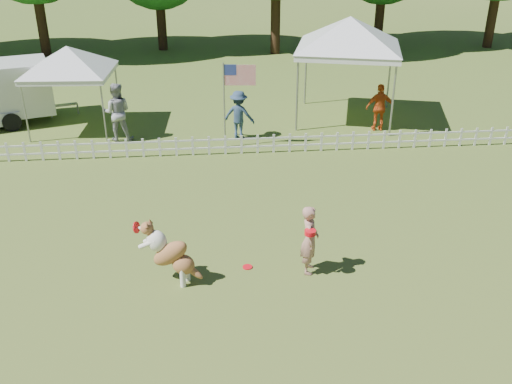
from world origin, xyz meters
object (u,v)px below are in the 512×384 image
spectator_a (117,112)px  spectator_c (380,107)px  canopy_tent_right (347,70)px  spectator_b (239,115)px  handler (310,240)px  canopy_tent_left (73,90)px  dog (171,254)px  flag_pole (224,106)px  frisbee_on_turf (247,267)px

spectator_a → spectator_c: size_ratio=1.18×
canopy_tent_right → spectator_b: bearing=-142.3°
handler → canopy_tent_left: canopy_tent_left is taller
dog → canopy_tent_right: 11.38m
canopy_tent_left → flag_pole: bearing=-20.5°
canopy_tent_left → spectator_b: canopy_tent_left is taller
canopy_tent_left → flag_pole: canopy_tent_left is taller
handler → spectator_a: size_ratio=0.79×
spectator_a → spectator_c: bearing=-178.2°
dog → canopy_tent_right: size_ratio=0.37×
handler → spectator_c: (3.87, 8.30, 0.06)m
handler → flag_pole: 7.35m
frisbee_on_turf → spectator_c: bearing=57.6°
flag_pole → spectator_a: flag_pole is taller
dog → spectator_b: bearing=98.8°
handler → frisbee_on_turf: handler is taller
flag_pole → frisbee_on_turf: bearing=-83.1°
spectator_c → flag_pole: bearing=13.3°
canopy_tent_left → spectator_a: canopy_tent_left is taller
handler → frisbee_on_turf: size_ratio=7.21×
canopy_tent_right → flag_pole: canopy_tent_right is taller
spectator_b → spectator_a: bearing=16.2°
spectator_a → flag_pole: bearing=165.0°
spectator_c → frisbee_on_turf: bearing=59.0°
frisbee_on_turf → flag_pole: size_ratio=0.08×
spectator_b → flag_pole: bearing=77.1°
spectator_c → spectator_b: bearing=5.1°
dog → spectator_c: (6.66, 8.41, 0.16)m
frisbee_on_turf → spectator_b: (0.33, 7.76, 0.78)m
handler → flag_pole: size_ratio=0.55×
canopy_tent_left → flag_pole: 5.47m
handler → spectator_a: (-4.86, 8.16, 0.20)m
dog → handler: bearing=24.1°
dog → canopy_tent_left: size_ratio=0.47×
handler → canopy_tent_left: (-6.43, 9.36, 0.64)m
spectator_b → spectator_c: spectator_c is taller
flag_pole → spectator_a: size_ratio=1.42×
canopy_tent_right → spectator_a: canopy_tent_right is taller
spectator_c → handler: bearing=66.4°
dog → spectator_c: size_ratio=0.81×
canopy_tent_left → canopy_tent_right: size_ratio=0.79×
canopy_tent_left → spectator_a: bearing=-34.5°
frisbee_on_turf → spectator_c: (5.13, 8.06, 0.79)m
spectator_b → spectator_c: (4.80, 0.31, 0.01)m
handler → spectator_c: spectator_c is taller
canopy_tent_right → spectator_a: 8.02m
canopy_tent_right → spectator_c: size_ratio=2.19×
spectator_b → spectator_c: bearing=-157.8°
spectator_c → spectator_a: bearing=2.3°
frisbee_on_turf → spectator_c: size_ratio=0.13×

